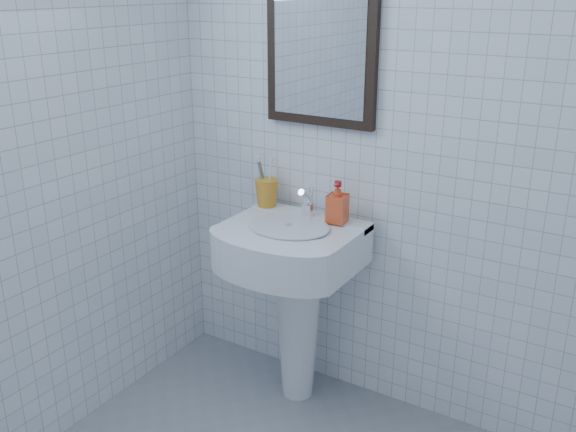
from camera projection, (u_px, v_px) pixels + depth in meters
The scene contains 6 objects.
wall_back at pixel (409, 132), 2.54m from camera, with size 2.20×0.02×2.50m, color white.
washbasin at pixel (295, 282), 2.79m from camera, with size 0.56×0.41×0.86m.
faucet at pixel (308, 204), 2.76m from camera, with size 0.05×0.12×0.14m.
toothbrush_cup at pixel (267, 193), 2.88m from camera, with size 0.10×0.10×0.13m, color orange, non-canonical shape.
soap_dispenser at pixel (337, 202), 2.67m from camera, with size 0.08×0.08×0.18m, color red.
wall_mirror at pixel (321, 50), 2.61m from camera, with size 0.50×0.04×0.62m.
Camera 1 is at (0.90, -1.18, 1.81)m, focal length 40.00 mm.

